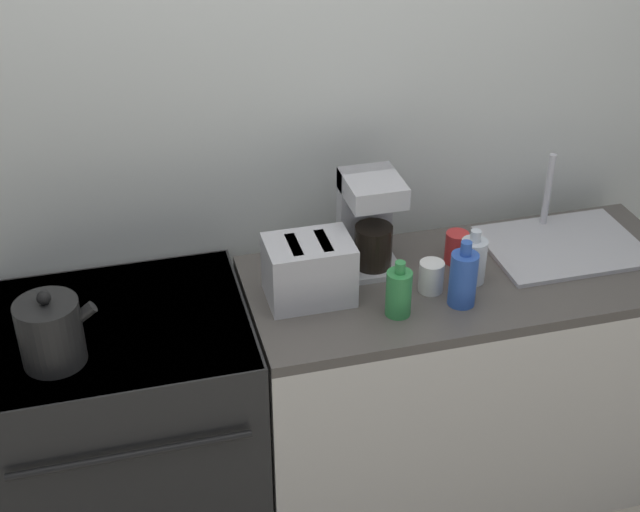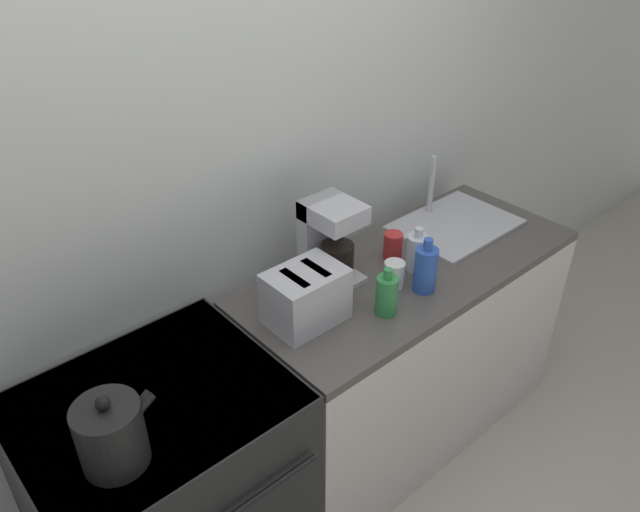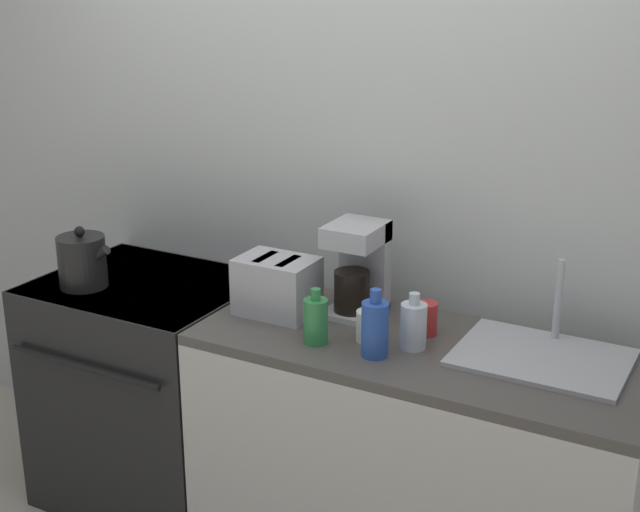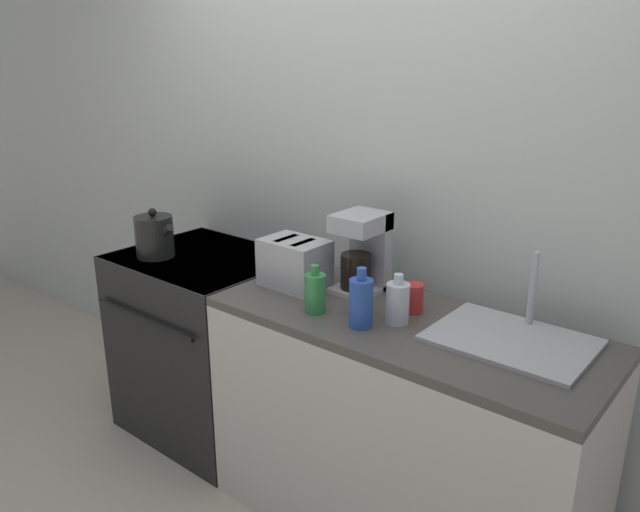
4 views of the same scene
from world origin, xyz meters
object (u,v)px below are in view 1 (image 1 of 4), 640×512
object	(u,v)px
bottle_blue	(463,278)
coffee_maker	(369,218)
cup_red	(456,247)
bottle_clear	(473,260)
stove	(131,434)
cup_white	(431,277)
bottle_green	(399,292)
toaster	(309,270)
kettle	(51,332)

from	to	relation	value
bottle_blue	coffee_maker	bearing A→B (deg)	124.60
bottle_blue	cup_red	distance (m)	0.25
bottle_clear	bottle_blue	world-z (taller)	bottle_blue
stove	cup_white	size ratio (longest dim) A/B	8.98
stove	bottle_green	world-z (taller)	bottle_green
bottle_clear	cup_red	world-z (taller)	bottle_clear
bottle_blue	bottle_green	bearing A→B (deg)	-179.29
bottle_clear	cup_white	size ratio (longest dim) A/B	1.80
toaster	coffee_maker	distance (m)	0.29
bottle_clear	cup_red	bearing A→B (deg)	93.04
kettle	bottle_clear	distance (m)	1.30
bottle_blue	cup_white	size ratio (longest dim) A/B	2.15
coffee_maker	bottle_clear	distance (m)	0.36
stove	bottle_clear	distance (m)	1.24
bottle_clear	coffee_maker	bearing A→B (deg)	146.73
bottle_blue	toaster	bearing A→B (deg)	161.09
bottle_blue	cup_white	world-z (taller)	bottle_blue
cup_red	cup_white	xyz separation A→B (m)	(-0.14, -0.14, -0.00)
coffee_maker	bottle_clear	xyz separation A→B (m)	(0.29, -0.19, -0.09)
kettle	cup_red	xyz separation A→B (m)	(1.29, 0.20, -0.05)
stove	toaster	size ratio (longest dim) A/B	3.47
kettle	cup_white	distance (m)	1.15
bottle_clear	bottle_green	world-z (taller)	same
cup_white	bottle_blue	bearing A→B (deg)	-54.10
stove	bottle_blue	bearing A→B (deg)	-9.05
coffee_maker	cup_red	distance (m)	0.31
kettle	bottle_green	size ratio (longest dim) A/B	1.27
bottle_blue	cup_white	distance (m)	0.12
kettle	coffee_maker	world-z (taller)	coffee_maker
bottle_blue	cup_red	world-z (taller)	bottle_blue
coffee_maker	bottle_blue	distance (m)	0.37
toaster	bottle_clear	xyz separation A→B (m)	(0.53, -0.04, -0.02)
coffee_maker	bottle_blue	size ratio (longest dim) A/B	1.47
stove	cup_red	size ratio (longest dim) A/B	8.41
stove	kettle	world-z (taller)	kettle
coffee_maker	cup_white	world-z (taller)	coffee_maker
toaster	bottle_green	size ratio (longest dim) A/B	1.43
bottle_clear	cup_red	size ratio (longest dim) A/B	1.69
coffee_maker	cup_red	world-z (taller)	coffee_maker
bottle_clear	cup_red	xyz separation A→B (m)	(-0.01, 0.12, -0.02)
cup_red	bottle_blue	bearing A→B (deg)	-108.10
coffee_maker	bottle_green	world-z (taller)	coffee_maker
kettle	bottle_clear	world-z (taller)	kettle
toaster	bottle_blue	world-z (taller)	bottle_blue
toaster	coffee_maker	bearing A→B (deg)	31.73
toaster	cup_white	distance (m)	0.39
toaster	cup_red	xyz separation A→B (m)	(0.52, 0.08, -0.05)
kettle	bottle_clear	xyz separation A→B (m)	(1.30, 0.09, -0.02)
bottle_green	cup_red	distance (m)	0.37
coffee_maker	bottle_green	xyz separation A→B (m)	(-0.00, -0.30, -0.09)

